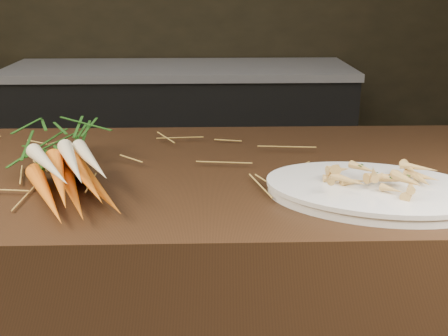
# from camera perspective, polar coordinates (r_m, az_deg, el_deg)

# --- Properties ---
(back_counter) EXTENTS (1.82, 0.62, 0.84)m
(back_counter) POSITION_cam_1_polar(r_m,az_deg,el_deg) (3.12, -4.38, 2.67)
(back_counter) COLOR black
(back_counter) RESTS_ON ground
(root_veg_bunch) EXTENTS (0.32, 0.52, 0.09)m
(root_veg_bunch) POSITION_cam_1_polar(r_m,az_deg,el_deg) (1.17, -16.24, 1.28)
(root_veg_bunch) COLOR #DF5214
(root_veg_bunch) RESTS_ON main_counter
(serving_platter) EXTENTS (0.45, 0.36, 0.02)m
(serving_platter) POSITION_cam_1_polar(r_m,az_deg,el_deg) (1.06, 14.97, -2.45)
(serving_platter) COLOR white
(serving_platter) RESTS_ON main_counter
(roasted_veg_heap) EXTENTS (0.22, 0.19, 0.04)m
(roasted_veg_heap) POSITION_cam_1_polar(r_m,az_deg,el_deg) (1.05, 15.11, -0.81)
(roasted_veg_heap) COLOR tan
(roasted_veg_heap) RESTS_ON serving_platter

